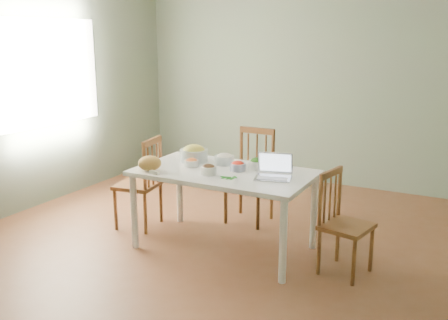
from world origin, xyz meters
The scene contains 19 objects.
floor centered at (0.00, 0.00, 0.00)m, with size 5.00×5.00×0.00m, color brown.
wall_back centered at (0.00, 2.50, 1.35)m, with size 5.00×0.00×2.70m, color slate.
wall_left centered at (-2.50, 0.00, 1.35)m, with size 0.00×5.00×2.70m, color slate.
window_left centered at (-2.48, 0.30, 1.50)m, with size 0.04×1.60×1.20m, color white.
dining_table centered at (-0.03, -0.01, 0.37)m, with size 1.57×0.89×0.74m, color white, non-canonical shape.
chair_far centered at (-0.13, 0.72, 0.49)m, with size 0.43×0.41×0.97m, color #4F2E17, non-canonical shape.
chair_left centered at (-1.07, 0.06, 0.47)m, with size 0.41×0.39×0.93m, color #4F2E17, non-canonical shape.
chair_right centered at (1.09, 0.01, 0.43)m, with size 0.38×0.36×0.86m, color #4F2E17, non-canonical shape.
bread_boule centered at (-0.63, -0.31, 0.81)m, with size 0.21×0.21×0.14m, color #B38742.
butter_stick centered at (-0.52, -0.39, 0.75)m, with size 0.11×0.03×0.03m, color white.
bowl_squash centered at (-0.46, 0.17, 0.82)m, with size 0.27×0.27×0.15m, color yellow, non-canonical shape.
bowl_carrot centered at (-0.38, -0.01, 0.78)m, with size 0.13×0.13×0.07m, color orange, non-canonical shape.
bowl_onion centered at (-0.14, 0.20, 0.79)m, with size 0.19×0.19×0.10m, color white, non-canonical shape.
bowl_mushroom centered at (-0.10, -0.18, 0.78)m, with size 0.14×0.14×0.09m, color black, non-canonical shape.
bowl_redpep centered at (0.07, 0.06, 0.78)m, with size 0.14×0.14×0.08m, color #B81500, non-canonical shape.
bowl_broccoli centered at (0.19, 0.20, 0.79)m, with size 0.15×0.15×0.10m, color #1F5210, non-canonical shape.
flatbread centered at (0.25, 0.32, 0.75)m, with size 0.19×0.19×0.02m, color tan.
basil_bunch centered at (0.10, -0.19, 0.75)m, with size 0.17×0.17×0.02m, color #15681B, non-canonical shape.
laptop centered at (0.45, -0.05, 0.84)m, with size 0.30×0.27×0.20m, color #B8B8C0, non-canonical shape.
Camera 1 is at (2.01, -3.86, 1.93)m, focal length 40.55 mm.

